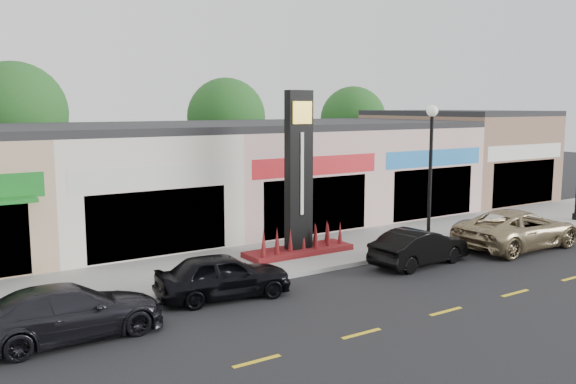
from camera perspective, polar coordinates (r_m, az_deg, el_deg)
name	(u,v)px	position (r m, az deg, el deg)	size (l,w,h in m)	color
ground	(294,301)	(17.84, 0.58, -10.20)	(120.00, 120.00, 0.00)	black
sidewalk	(225,266)	(21.42, -5.94, -6.90)	(52.00, 4.30, 0.15)	gray
curb	(257,281)	(19.52, -2.88, -8.36)	(52.00, 0.20, 0.15)	gray
shop_cream	(115,181)	(26.94, -15.85, 0.96)	(7.00, 10.01, 4.80)	white
shop_pink_w	(257,172)	(29.76, -2.88, 1.91)	(7.00, 10.01, 4.80)	#D2A1A0
shop_pink_e	(367,164)	(33.81, 7.42, 2.59)	(7.00, 10.01, 4.80)	#D2A1A0
shop_tan	(455,154)	(38.70, 15.34, 3.43)	(7.00, 10.01, 5.30)	#80604A
tree_rear_west	(15,113)	(34.01, -24.19, 6.75)	(5.20, 5.20, 7.83)	#382619
tree_rear_mid	(226,117)	(37.83, -5.80, 6.97)	(4.80, 4.80, 7.29)	#382619
tree_rear_east	(353,119)	(43.36, 6.10, 6.77)	(4.60, 4.60, 6.94)	#382619
lamp_east_near	(431,161)	(24.14, 13.20, 2.83)	(0.44, 0.44, 5.47)	black
pylon_sign	(299,197)	(22.34, 1.01, -0.46)	(4.20, 1.30, 6.00)	#53140E
car_dark_sedan	(69,312)	(15.88, -19.82, -10.52)	(4.56, 1.85, 1.32)	black
car_black_sedan	(223,276)	(18.06, -6.08, -7.78)	(3.96, 1.59, 1.35)	black
car_black_conv	(419,247)	(22.07, 12.19, -5.05)	(3.93, 1.37, 1.30)	black
car_gold_suv	(518,229)	(25.77, 20.70, -3.24)	(5.52, 2.54, 1.53)	#9B8862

